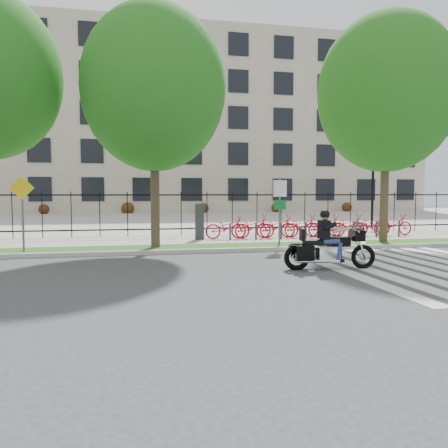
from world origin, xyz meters
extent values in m
plane|color=#353537|center=(0.00, 0.00, 0.00)|extent=(120.00, 120.00, 0.00)
cube|color=#ADAAA3|center=(0.00, 4.10, 0.07)|extent=(60.00, 0.20, 0.15)
cube|color=#285715|center=(0.00, 4.95, 0.07)|extent=(60.00, 1.50, 0.15)
cube|color=#A29F98|center=(0.00, 7.45, 0.07)|extent=(60.00, 3.50, 0.15)
cube|color=#A29F98|center=(0.00, 25.00, 0.05)|extent=(80.00, 34.00, 0.10)
cube|color=#AD9F8B|center=(0.00, 45.00, 10.00)|extent=(60.00, 20.00, 20.00)
cylinder|color=black|center=(10.00, 12.00, 2.00)|extent=(0.14, 0.14, 4.00)
cylinder|color=black|center=(10.00, 12.00, 3.90)|extent=(0.06, 0.70, 0.70)
sphere|color=white|center=(9.65, 12.00, 4.00)|extent=(0.36, 0.36, 0.36)
sphere|color=white|center=(10.35, 12.00, 4.00)|extent=(0.36, 0.36, 0.36)
cylinder|color=#3C2F20|center=(-2.55, 4.95, 2.19)|extent=(0.32, 0.32, 4.08)
ellipsoid|color=#175714|center=(-2.55, 4.95, 5.74)|extent=(5.04, 5.04, 5.80)
cylinder|color=#3C2F20|center=(6.42, 4.95, 2.26)|extent=(0.32, 0.32, 4.23)
ellipsoid|color=#175714|center=(6.42, 4.95, 5.99)|extent=(5.36, 5.36, 6.16)
cube|color=#2D2D33|center=(-0.64, 7.20, 0.90)|extent=(0.35, 0.25, 1.50)
imported|color=red|center=(0.56, 7.20, 0.65)|extent=(1.90, 0.66, 1.00)
cylinder|color=#2D2D33|center=(0.56, 6.70, 0.50)|extent=(0.08, 0.08, 0.70)
imported|color=red|center=(1.66, 7.20, 0.65)|extent=(1.90, 0.66, 1.00)
cylinder|color=#2D2D33|center=(1.66, 6.70, 0.50)|extent=(0.08, 0.08, 0.70)
imported|color=red|center=(2.76, 7.20, 0.65)|extent=(1.90, 0.66, 1.00)
cylinder|color=#2D2D33|center=(2.76, 6.70, 0.50)|extent=(0.08, 0.08, 0.70)
imported|color=red|center=(3.86, 7.20, 0.65)|extent=(1.90, 0.66, 1.00)
cylinder|color=#2D2D33|center=(3.86, 6.70, 0.50)|extent=(0.08, 0.08, 0.70)
imported|color=red|center=(4.96, 7.20, 0.65)|extent=(1.90, 0.66, 1.00)
cylinder|color=#2D2D33|center=(4.96, 6.70, 0.50)|extent=(0.08, 0.08, 0.70)
imported|color=red|center=(6.06, 7.20, 0.65)|extent=(1.90, 0.66, 1.00)
cylinder|color=#2D2D33|center=(6.06, 6.70, 0.50)|extent=(0.08, 0.08, 0.70)
imported|color=red|center=(7.16, 7.20, 0.65)|extent=(1.90, 0.66, 1.00)
cylinder|color=#2D2D33|center=(7.16, 6.70, 0.50)|extent=(0.08, 0.08, 0.70)
imported|color=red|center=(8.26, 7.20, 0.65)|extent=(1.90, 0.66, 1.00)
cylinder|color=#2D2D33|center=(8.26, 6.70, 0.50)|extent=(0.08, 0.08, 0.70)
cylinder|color=#59595B|center=(1.97, 4.60, 1.40)|extent=(0.07, 0.07, 2.50)
cube|color=white|center=(1.97, 4.56, 2.25)|extent=(0.50, 0.03, 0.60)
cube|color=#0C6626|center=(1.97, 4.56, 1.65)|extent=(0.45, 0.03, 0.35)
cylinder|color=#59595B|center=(-6.88, 4.60, 1.35)|extent=(0.07, 0.07, 2.40)
cube|color=yellow|center=(-6.88, 4.56, 2.25)|extent=(0.78, 0.03, 0.78)
torus|color=black|center=(2.88, 0.13, 0.33)|extent=(0.68, 0.20, 0.67)
torus|color=black|center=(1.04, 0.35, 0.33)|extent=(0.72, 0.23, 0.71)
cube|color=black|center=(2.69, 0.15, 0.93)|extent=(0.35, 0.57, 0.29)
cube|color=#26262B|center=(2.76, 0.14, 1.15)|extent=(0.20, 0.50, 0.30)
cube|color=silver|center=(1.91, 0.24, 0.44)|extent=(0.62, 0.40, 0.39)
cube|color=black|center=(2.20, 0.21, 0.76)|extent=(0.57, 0.39, 0.25)
cube|color=black|center=(1.58, 0.28, 0.74)|extent=(0.72, 0.43, 0.14)
cube|color=black|center=(1.19, 0.33, 0.95)|extent=(0.14, 0.34, 0.33)
cube|color=black|center=(1.16, 0.04, 0.49)|extent=(0.50, 0.21, 0.39)
cube|color=black|center=(1.22, 0.62, 0.49)|extent=(0.50, 0.21, 0.39)
cube|color=black|center=(1.77, 0.26, 1.09)|extent=(0.28, 0.41, 0.51)
sphere|color=tan|center=(1.80, 0.26, 1.46)|extent=(0.22, 0.22, 0.22)
sphere|color=black|center=(1.80, 0.26, 1.50)|extent=(0.26, 0.26, 0.26)
camera|label=1|loc=(-3.19, -10.75, 2.06)|focal=35.00mm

